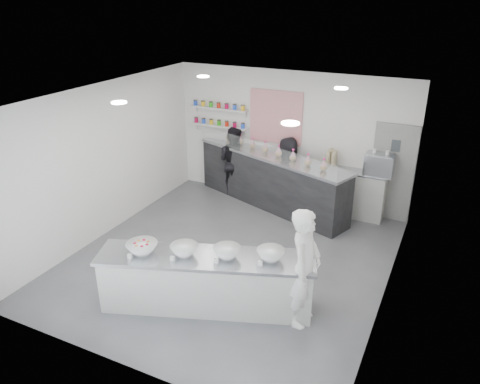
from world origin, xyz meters
name	(u,v)px	position (x,y,z in m)	size (l,w,h in m)	color
floor	(231,259)	(0.00, 0.00, 0.00)	(6.00, 6.00, 0.00)	#515156
ceiling	(229,97)	(0.00, 0.00, 3.00)	(6.00, 6.00, 0.00)	white
back_wall	(290,138)	(0.00, 3.00, 1.50)	(5.50, 5.50, 0.00)	white
left_wall	(105,161)	(-2.75, 0.00, 1.50)	(6.00, 6.00, 0.00)	white
right_wall	(395,214)	(2.75, 0.00, 1.50)	(6.00, 6.00, 0.00)	white
back_door	(392,173)	(2.30, 2.97, 1.05)	(0.88, 0.04, 2.10)	gray
pattern_panel	(276,117)	(-0.35, 2.98, 1.95)	(1.25, 0.03, 1.20)	#D73848
jar_shelf_lower	(219,126)	(-1.75, 2.90, 1.60)	(1.45, 0.22, 0.04)	silver
jar_shelf_upper	(219,108)	(-1.75, 2.90, 2.02)	(1.45, 0.22, 0.04)	silver
preserve_jars	(219,114)	(-1.75, 2.88, 1.88)	(1.45, 0.10, 0.56)	#C00B44
downlight_0	(119,102)	(-1.40, -1.00, 2.98)	(0.24, 0.24, 0.02)	white
downlight_1	(290,123)	(1.40, -1.00, 2.98)	(0.24, 0.24, 0.02)	white
downlight_2	(203,76)	(-1.40, 1.60, 2.98)	(0.24, 0.24, 0.02)	white
downlight_3	(341,88)	(1.40, 1.60, 2.98)	(0.24, 0.24, 0.02)	white
prep_counter	(206,281)	(0.29, -1.41, 0.45)	(3.30, 0.75, 0.90)	beige
back_bar	(271,180)	(-0.23, 2.50, 0.61)	(3.96, 0.73, 1.23)	black
sneeze_guard	(261,151)	(-0.35, 2.18, 1.40)	(3.91, 0.02, 0.34)	white
espresso_ledge	(352,193)	(1.55, 2.78, 0.52)	(1.40, 0.44, 1.04)	beige
espresso_machine	(379,165)	(2.05, 2.78, 1.26)	(0.58, 0.40, 0.44)	#93969E
cup_stacks	(331,159)	(1.04, 2.78, 1.22)	(0.28, 0.24, 0.37)	#C2B97C
prep_bowls	(205,251)	(0.29, -1.41, 0.98)	(2.37, 0.52, 0.17)	white
label_cards	(177,268)	(0.11, -1.91, 0.93)	(2.01, 0.04, 0.07)	white
cookie_bags	(272,149)	(-0.23, 2.50, 1.36)	(2.94, 0.14, 0.26)	#C3788E
woman_prep	(304,268)	(1.74, -1.10, 0.92)	(0.67, 0.44, 1.84)	white
staff_left	(233,161)	(-1.31, 2.75, 0.83)	(0.81, 0.63, 1.66)	black
staff_right	(287,171)	(0.06, 2.75, 0.79)	(0.78, 0.50, 1.59)	black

